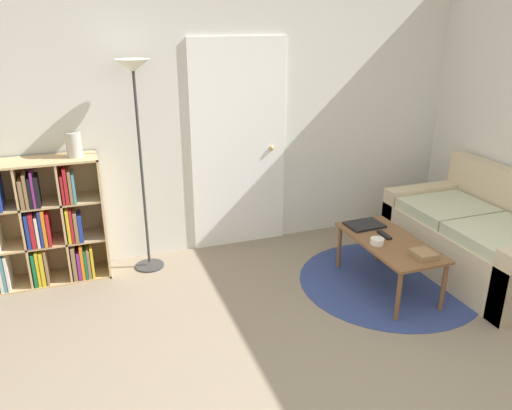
{
  "coord_description": "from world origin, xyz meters",
  "views": [
    {
      "loc": [
        -1.3,
        -1.78,
        2.15
      ],
      "look_at": [
        -0.15,
        1.45,
        0.85
      ],
      "focal_mm": 35.0,
      "sensor_mm": 36.0,
      "label": 1
    }
  ],
  "objects_px": {
    "bowl": "(377,241)",
    "vase_on_shelf": "(74,145)",
    "bookshelf": "(39,225)",
    "laptop": "(365,225)",
    "coffee_table": "(389,246)",
    "couch": "(482,240)",
    "floor_lamp": "(136,99)"
  },
  "relations": [
    {
      "from": "bowl",
      "to": "vase_on_shelf",
      "type": "distance_m",
      "value": 2.58
    },
    {
      "from": "bookshelf",
      "to": "laptop",
      "type": "xyz_separation_m",
      "value": [
        2.67,
        -0.76,
        -0.08
      ]
    },
    {
      "from": "bookshelf",
      "to": "laptop",
      "type": "relative_size",
      "value": 3.37
    },
    {
      "from": "coffee_table",
      "to": "bowl",
      "type": "height_order",
      "value": "bowl"
    },
    {
      "from": "couch",
      "to": "coffee_table",
      "type": "bearing_deg",
      "value": 178.81
    },
    {
      "from": "bowl",
      "to": "floor_lamp",
      "type": "bearing_deg",
      "value": 147.79
    },
    {
      "from": "couch",
      "to": "laptop",
      "type": "xyz_separation_m",
      "value": [
        -0.99,
        0.36,
        0.14
      ]
    },
    {
      "from": "bookshelf",
      "to": "couch",
      "type": "relative_size",
      "value": 0.67
    },
    {
      "from": "laptop",
      "to": "bowl",
      "type": "xyz_separation_m",
      "value": [
        -0.1,
        -0.36,
        0.01
      ]
    },
    {
      "from": "laptop",
      "to": "vase_on_shelf",
      "type": "bearing_deg",
      "value": 161.8
    },
    {
      "from": "bookshelf",
      "to": "vase_on_shelf",
      "type": "distance_m",
      "value": 0.75
    },
    {
      "from": "bookshelf",
      "to": "floor_lamp",
      "type": "height_order",
      "value": "floor_lamp"
    },
    {
      "from": "bowl",
      "to": "vase_on_shelf",
      "type": "bearing_deg",
      "value": 153.11
    },
    {
      "from": "couch",
      "to": "laptop",
      "type": "bearing_deg",
      "value": 160.21
    },
    {
      "from": "coffee_table",
      "to": "floor_lamp",
      "type": "bearing_deg",
      "value": 150.29
    },
    {
      "from": "bookshelf",
      "to": "couch",
      "type": "xyz_separation_m",
      "value": [
        3.66,
        -1.12,
        -0.22
      ]
    },
    {
      "from": "bookshelf",
      "to": "laptop",
      "type": "bearing_deg",
      "value": -15.88
    },
    {
      "from": "coffee_table",
      "to": "vase_on_shelf",
      "type": "bearing_deg",
      "value": 154.92
    },
    {
      "from": "bookshelf",
      "to": "couch",
      "type": "height_order",
      "value": "bookshelf"
    },
    {
      "from": "couch",
      "to": "floor_lamp",
      "type": "bearing_deg",
      "value": 159.13
    },
    {
      "from": "coffee_table",
      "to": "laptop",
      "type": "distance_m",
      "value": 0.34
    },
    {
      "from": "coffee_table",
      "to": "laptop",
      "type": "bearing_deg",
      "value": 95.67
    },
    {
      "from": "bookshelf",
      "to": "couch",
      "type": "distance_m",
      "value": 3.83
    },
    {
      "from": "coffee_table",
      "to": "laptop",
      "type": "relative_size",
      "value": 3.09
    },
    {
      "from": "floor_lamp",
      "to": "couch",
      "type": "distance_m",
      "value": 3.22
    },
    {
      "from": "floor_lamp",
      "to": "coffee_table",
      "type": "relative_size",
      "value": 1.86
    },
    {
      "from": "floor_lamp",
      "to": "couch",
      "type": "bearing_deg",
      "value": -20.87
    },
    {
      "from": "coffee_table",
      "to": "bowl",
      "type": "xyz_separation_m",
      "value": [
        -0.14,
        -0.02,
        0.07
      ]
    },
    {
      "from": "floor_lamp",
      "to": "bowl",
      "type": "xyz_separation_m",
      "value": [
        1.69,
        -1.07,
        -1.06
      ]
    },
    {
      "from": "floor_lamp",
      "to": "coffee_table",
      "type": "xyz_separation_m",
      "value": [
        1.83,
        -1.04,
        -1.14
      ]
    },
    {
      "from": "couch",
      "to": "coffee_table",
      "type": "xyz_separation_m",
      "value": [
        -0.96,
        0.02,
        0.09
      ]
    },
    {
      "from": "coffee_table",
      "to": "bowl",
      "type": "relative_size",
      "value": 8.93
    }
  ]
}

